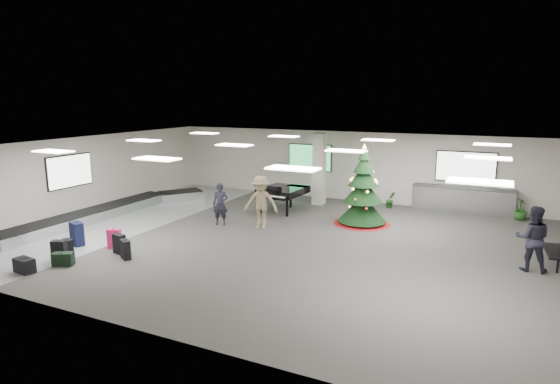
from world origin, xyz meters
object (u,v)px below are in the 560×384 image
at_px(baggage_carousel, 112,211).
at_px(traveler_bench, 533,239).
at_px(grand_piano, 282,192).
at_px(service_counter, 462,200).
at_px(bench, 560,248).
at_px(potted_plant_right, 521,209).
at_px(christmas_tree, 363,197).
at_px(traveler_b, 261,202).
at_px(pink_suitcase, 114,239).
at_px(traveler_a, 220,204).
at_px(potted_plant_left, 390,200).

relative_size(baggage_carousel, traveler_bench, 5.25).
bearing_deg(grand_piano, service_counter, 27.66).
relative_size(bench, traveler_bench, 0.85).
bearing_deg(traveler_bench, potted_plant_right, -89.81).
bearing_deg(christmas_tree, baggage_carousel, -161.29).
distance_m(service_counter, traveler_bench, 6.67).
distance_m(bench, traveler_b, 9.54).
bearing_deg(christmas_tree, pink_suitcase, -135.14).
relative_size(baggage_carousel, pink_suitcase, 14.89).
relative_size(christmas_tree, traveler_bench, 1.67).
relative_size(baggage_carousel, traveler_b, 4.95).
bearing_deg(baggage_carousel, potted_plant_right, 23.26).
bearing_deg(traveler_bench, traveler_a, -2.66).
xyz_separation_m(traveler_a, traveler_bench, (10.38, -0.29, 0.13)).
relative_size(traveler_b, potted_plant_right, 2.21).
bearing_deg(traveler_b, potted_plant_left, 42.01).
distance_m(pink_suitcase, bench, 13.38).
xyz_separation_m(baggage_carousel, potted_plant_right, (15.01, 6.45, 0.23)).
distance_m(traveler_b, traveler_bench, 8.79).
relative_size(grand_piano, bench, 1.39).
bearing_deg(christmas_tree, traveler_bench, -26.19).
distance_m(baggage_carousel, grand_piano, 7.02).
bearing_deg(traveler_b, traveler_bench, -17.39).
height_order(service_counter, potted_plant_left, service_counter).
relative_size(christmas_tree, grand_piano, 1.41).
bearing_deg(traveler_b, christmas_tree, 21.03).
distance_m(service_counter, potted_plant_right, 2.19).
height_order(baggage_carousel, traveler_bench, traveler_bench).
relative_size(traveler_b, potted_plant_left, 2.69).
xyz_separation_m(christmas_tree, potted_plant_left, (0.39, 3.07, -0.69)).
bearing_deg(traveler_a, service_counter, 17.95).
bearing_deg(service_counter, baggage_carousel, -152.33).
bearing_deg(potted_plant_left, bench, -40.65).
xyz_separation_m(bench, potted_plant_left, (-5.95, 5.11, -0.19)).
bearing_deg(grand_piano, potted_plant_left, 36.87).
height_order(service_counter, traveler_bench, traveler_bench).
distance_m(christmas_tree, grand_piano, 3.67).
distance_m(baggage_carousel, christmas_tree, 10.12).
relative_size(baggage_carousel, christmas_tree, 3.15).
xyz_separation_m(baggage_carousel, traveler_a, (4.76, 0.77, 0.58)).
height_order(grand_piano, bench, grand_piano).
relative_size(christmas_tree, potted_plant_right, 3.48).
height_order(traveler_bench, potted_plant_left, traveler_bench).
height_order(bench, traveler_bench, traveler_bench).
bearing_deg(traveler_b, service_counter, 27.52).
xyz_separation_m(bench, traveler_a, (-11.13, -0.42, 0.25)).
xyz_separation_m(pink_suitcase, christmas_tree, (6.34, 6.31, 0.74)).
height_order(baggage_carousel, pink_suitcase, pink_suitcase).
distance_m(traveler_b, potted_plant_left, 6.42).
height_order(baggage_carousel, traveler_b, traveler_b).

